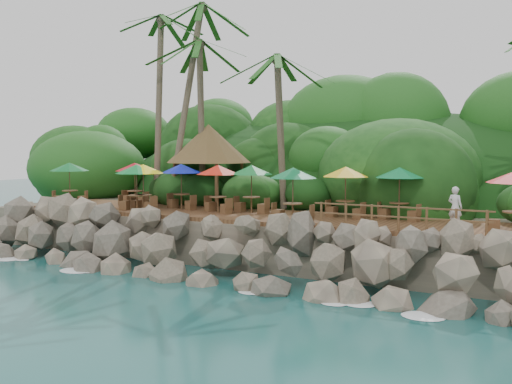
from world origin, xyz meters
The scene contains 12 objects.
ground centered at (0.00, 0.00, 0.00)m, with size 140.00×140.00×0.00m, color #19514F.
land_base centered at (0.00, 16.00, 1.05)m, with size 32.00×25.20×2.10m, color gray.
jungle_hill centered at (0.00, 23.50, 0.00)m, with size 44.80×28.00×15.40m, color #143811.
seawall centered at (0.00, 2.00, 1.15)m, with size 29.00×4.00×2.30m, color gray, non-canonical shape.
terrace centered at (0.00, 6.00, 2.20)m, with size 26.00×5.00×0.20m, color brown.
jungle_foliage centered at (0.00, 15.00, 0.00)m, with size 44.00×16.00×12.00m, color #143811, non-canonical shape.
foam_line centered at (0.00, 0.30, 0.03)m, with size 25.20×0.80×0.06m.
palms centered at (1.23, 8.78, 12.05)m, with size 27.67×6.80×12.84m.
palapa centered at (-4.84, 9.17, 5.79)m, with size 4.83×4.83×4.60m.
dining_clusters centered at (-1.28, 5.78, 4.30)m, with size 25.82×4.83×2.40m.
railing centered at (7.74, 3.65, 2.91)m, with size 7.20×0.10×1.00m.
waiter centered at (9.55, 5.57, 3.16)m, with size 0.63×0.41×1.71m, color silver.
Camera 1 is at (14.17, -19.79, 5.68)m, focal length 42.14 mm.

